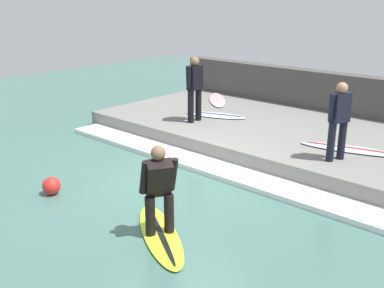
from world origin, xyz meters
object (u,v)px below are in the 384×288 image
Objects in this scene: surfboard_riding at (160,234)px; surfer_waiting_far at (195,86)px; surfboard_waiting_near at (350,149)px; surfboard_spare at (217,100)px; surfboard_waiting_far at (216,115)px; surfer_riding at (159,186)px; surfer_waiting_near at (339,117)px; marker_buoy at (51,186)px.

surfboard_riding is 5.36m from surfer_waiting_far.
surfboard_spare is (1.82, 5.06, -0.00)m from surfboard_waiting_near.
surfer_waiting_far is (-0.46, 3.97, 0.91)m from surfboard_waiting_near.
surfboard_spare is at bearing 37.50° from surfboard_waiting_far.
surfer_riding is 5.22m from surfer_waiting_far.
surfer_waiting_near reaches higher than surfer_riding.
surfer_riding is at bearing 168.63° from surfboard_waiting_near.
surfboard_spare is at bearing 32.37° from surfer_riding.
surfboard_spare is at bearing 32.37° from surfboard_riding.
marker_buoy is at bearing 95.85° from surfboard_riding.
marker_buoy is at bearing -176.10° from surfboard_waiting_far.
surfer_waiting_near reaches higher than surfboard_waiting_near.
marker_buoy is (-0.27, 2.60, -0.67)m from surfer_riding.
surfer_waiting_far is 4.96× the size of marker_buoy.
surfer_waiting_far is at bearing 5.51° from marker_buoy.
marker_buoy is at bearing 95.85° from surfer_riding.
surfer_riding reaches higher than surfboard_waiting_near.
surfer_waiting_far is at bearing 85.75° from surfer_waiting_near.
surfer_riding is 4.19× the size of marker_buoy.
surfer_waiting_far is at bearing 174.51° from surfboard_waiting_far.
surfboard_riding is 0.95× the size of surfboard_waiting_near.
surfboard_waiting_far is (1.07, 3.92, -0.84)m from surfer_waiting_near.
surfboard_waiting_far is at bearing 85.48° from surfboard_waiting_near.
surfer_waiting_far is at bearing 96.64° from surfboard_waiting_near.
surfer_waiting_near reaches higher than surfboard_spare.
surfboard_waiting_near is at bearing -35.62° from marker_buoy.
surfboard_riding is at bearing 168.63° from surfboard_waiting_near.
surfboard_riding is 1.10× the size of surfboard_spare.
surfer_waiting_near is 5.60m from marker_buoy.
surfboard_waiting_far is 5.27× the size of marker_buoy.
surfboard_waiting_near reaches higher than surfboard_spare.
surfboard_riding is 1.14× the size of surfboard_waiting_far.
marker_buoy is at bearing 144.38° from surfboard_waiting_near.
surfboard_waiting_near is at bearing -11.37° from surfboard_riding.
surfboard_spare is (2.28, 1.08, -0.91)m from surfer_waiting_far.
surfboard_waiting_near is 1.20× the size of surfboard_waiting_far.
surfer_waiting_near is at bearing -13.72° from surfboard_riding.
marker_buoy is (-4.19, 3.56, -1.11)m from surfer_waiting_near.
surfboard_spare is at bearing 12.64° from marker_buoy.
surfboard_waiting_near is at bearing 1.18° from surfer_waiting_near.
surfer_riding is at bearing -84.15° from marker_buoy.
surfer_riding is 4.06m from surfer_waiting_near.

